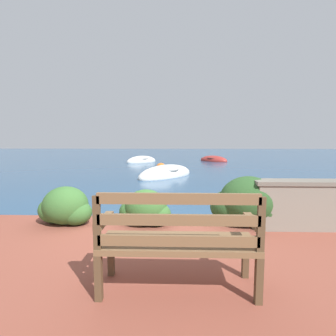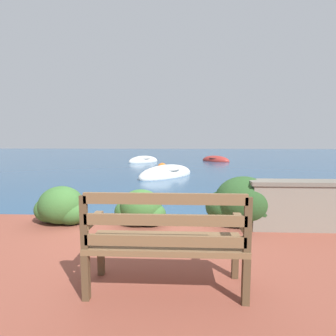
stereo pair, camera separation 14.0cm
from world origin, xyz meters
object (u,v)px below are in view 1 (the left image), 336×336
object	(u,v)px
rowboat_mid	(142,161)
mooring_buoy	(161,168)
rowboat_far	(214,160)
park_bench	(178,239)
rowboat_nearest	(166,175)

from	to	relation	value
rowboat_mid	mooring_buoy	size ratio (longest dim) A/B	4.05
rowboat_far	mooring_buoy	distance (m)	6.40
rowboat_mid	rowboat_far	xyz separation A→B (m)	(5.09, 1.12, -0.01)
rowboat_mid	mooring_buoy	world-z (taller)	rowboat_mid
park_bench	rowboat_mid	distance (m)	15.84
park_bench	rowboat_nearest	world-z (taller)	park_bench
park_bench	rowboat_far	bearing A→B (deg)	73.79
rowboat_mid	rowboat_far	world-z (taller)	rowboat_mid
rowboat_nearest	mooring_buoy	bearing A→B (deg)	47.01
park_bench	rowboat_nearest	distance (m)	8.86
rowboat_far	mooring_buoy	size ratio (longest dim) A/B	3.95
park_bench	mooring_buoy	xyz separation A→B (m)	(-0.83, 11.42, -0.61)
park_bench	mooring_buoy	bearing A→B (deg)	87.01
rowboat_mid	rowboat_far	size ratio (longest dim) A/B	1.02
park_bench	rowboat_mid	size ratio (longest dim) A/B	0.60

